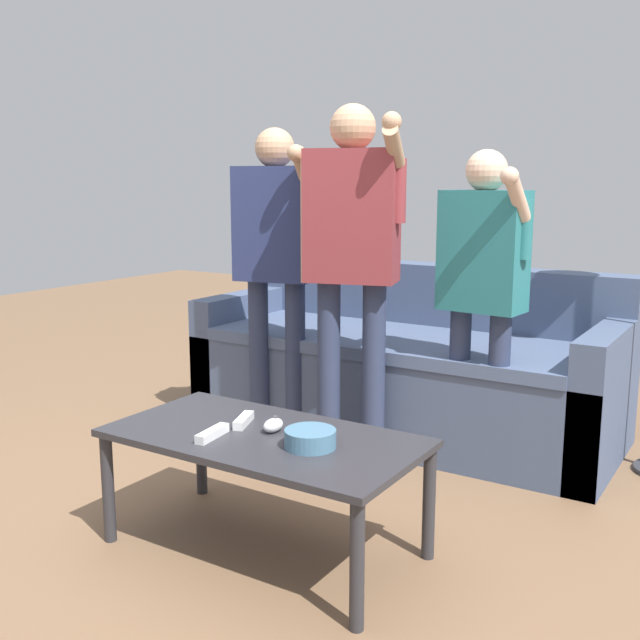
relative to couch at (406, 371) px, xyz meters
name	(u,v)px	position (x,y,z in m)	size (l,w,h in m)	color
ground_plane	(269,522)	(0.06, -1.29, -0.31)	(12.00, 12.00, 0.00)	brown
couch	(406,371)	(0.00, 0.00, 0.00)	(2.16, 0.87, 0.84)	#475675
coffee_table	(264,448)	(0.17, -1.47, 0.07)	(1.09, 0.57, 0.42)	#2D2D33
snack_bowl	(310,439)	(0.37, -1.49, 0.15)	(0.17, 0.17, 0.06)	teal
game_remote_nunchuk	(273,425)	(0.18, -1.43, 0.14)	(0.06, 0.09, 0.05)	white
player_left	(276,247)	(-0.49, -0.48, 0.66)	(0.49, 0.33, 1.53)	#2D3856
player_center	(352,243)	(0.00, -0.58, 0.71)	(0.51, 0.31, 1.61)	#2D3856
player_right	(482,276)	(0.55, -0.42, 0.58)	(0.41, 0.33, 1.41)	#2D3856
game_remote_wand_near	(212,433)	(0.04, -1.59, 0.13)	(0.06, 0.16, 0.03)	white
game_remote_wand_far	(244,420)	(0.04, -1.42, 0.13)	(0.09, 0.15, 0.03)	white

